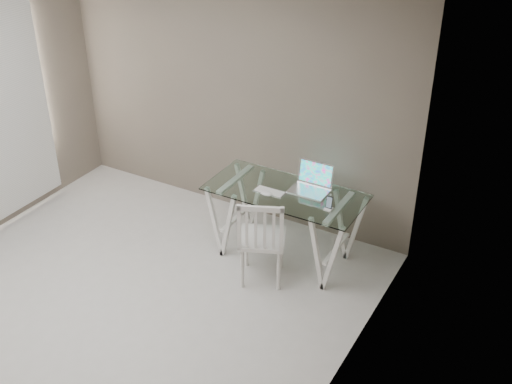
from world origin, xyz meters
The scene contains 7 objects.
room centered at (-0.06, 0.02, 1.72)m, with size 4.50×4.52×2.71m.
desk centered at (0.92, 1.63, 0.38)m, with size 1.50×0.70×0.75m.
chair centered at (0.92, 1.15, 0.50)m, with size 0.55×0.55×0.91m.
laptop centered at (1.11, 1.79, 0.81)m, with size 0.36×0.30×0.25m.
keyboard centered at (0.79, 1.55, 0.75)m, with size 0.30×0.13×0.01m, color silver.
mouse centered at (0.79, 1.48, 0.77)m, with size 0.12×0.07×0.04m, color white.
phone_dock centered at (1.40, 1.53, 0.78)m, with size 0.07×0.07×0.13m.
Camera 1 is at (3.25, -3.07, 3.77)m, focal length 45.00 mm.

